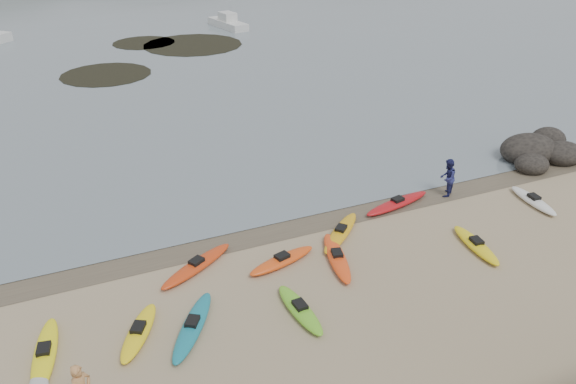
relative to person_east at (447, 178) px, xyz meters
name	(u,v)px	position (x,y,z in m)	size (l,w,h in m)	color
ground	(288,221)	(-8.10, 0.80, -0.96)	(600.00, 600.00, 0.00)	tan
wet_sand	(291,224)	(-8.10, 0.50, -0.96)	(60.00, 60.00, 0.00)	brown
kayaks	(290,274)	(-9.76, -3.14, -0.79)	(23.36, 9.03, 0.34)	beige
person_east	(447,178)	(0.00, 0.00, 0.00)	(0.93, 0.73, 1.92)	navy
rock_cluster	(539,154)	(7.63, 1.55, -0.74)	(5.16, 3.78, 1.68)	black
kelp_mats	(160,52)	(-6.58, 34.66, -0.93)	(18.04, 17.17, 0.04)	black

